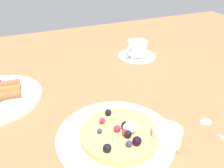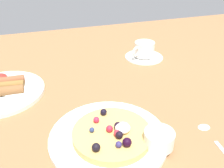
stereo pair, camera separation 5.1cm
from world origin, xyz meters
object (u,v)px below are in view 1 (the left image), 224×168
at_px(syrup_ramekin, 167,136).
at_px(coffee_cup, 137,48).
at_px(coffee_saucer, 137,55).
at_px(teaspoon, 215,130).
at_px(pancake_plate, 116,137).

distance_m(syrup_ramekin, coffee_cup, 0.45).
height_order(coffee_saucer, teaspoon, coffee_saucer).
bearing_deg(syrup_ramekin, coffee_saucer, 68.84).
relative_size(syrup_ramekin, coffee_saucer, 0.44).
bearing_deg(teaspoon, pancake_plate, 162.61).
bearing_deg(teaspoon, coffee_cup, 85.18).
bearing_deg(coffee_saucer, coffee_cup, -154.24).
distance_m(syrup_ramekin, coffee_saucer, 0.46).
xyz_separation_m(pancake_plate, coffee_cup, (0.25, 0.36, 0.03)).
bearing_deg(coffee_cup, teaspoon, -94.82).
xyz_separation_m(coffee_saucer, teaspoon, (-0.04, -0.43, -0.00)).
bearing_deg(syrup_ramekin, pancake_plate, 144.84).
bearing_deg(pancake_plate, syrup_ramekin, -35.16).
relative_size(coffee_saucer, teaspoon, 0.91).
bearing_deg(coffee_cup, syrup_ramekin, -111.01).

